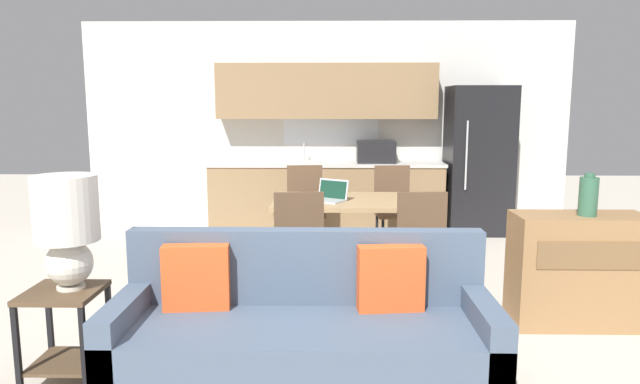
{
  "coord_description": "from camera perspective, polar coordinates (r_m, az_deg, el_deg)",
  "views": [
    {
      "loc": [
        0.05,
        -3.01,
        1.67
      ],
      "look_at": [
        -0.03,
        1.5,
        0.95
      ],
      "focal_mm": 32.0,
      "sensor_mm": 36.0,
      "label": 1
    }
  ],
  "objects": [
    {
      "name": "vase",
      "position": [
        4.56,
        25.26,
        -0.36
      ],
      "size": [
        0.13,
        0.13,
        0.31
      ],
      "color": "#336047",
      "rests_on": "credenza"
    },
    {
      "name": "dining_chair_near_left",
      "position": [
        4.72,
        -2.17,
        -5.01
      ],
      "size": [
        0.46,
        0.46,
        0.96
      ],
      "rotation": [
        0.0,
        0.0,
        3.24
      ],
      "color": "brown",
      "rests_on": "ground_plane"
    },
    {
      "name": "dining_chair_near_right",
      "position": [
        4.79,
        9.76,
        -4.93
      ],
      "size": [
        0.45,
        0.45,
        0.96
      ],
      "rotation": [
        0.0,
        0.0,
        3.21
      ],
      "color": "brown",
      "rests_on": "ground_plane"
    },
    {
      "name": "side_table",
      "position": [
        3.78,
        -24.17,
        -11.69
      ],
      "size": [
        0.42,
        0.42,
        0.57
      ],
      "color": "brown",
      "rests_on": "ground_plane"
    },
    {
      "name": "kitchen_counter",
      "position": [
        7.39,
        0.73,
        2.62
      ],
      "size": [
        3.0,
        0.65,
        2.15
      ],
      "color": "#8E704C",
      "rests_on": "ground_plane"
    },
    {
      "name": "dining_chair_far_left",
      "position": [
        6.39,
        -1.47,
        -1.3
      ],
      "size": [
        0.46,
        0.46,
        0.96
      ],
      "rotation": [
        0.0,
        0.0,
        0.11
      ],
      "color": "brown",
      "rests_on": "ground_plane"
    },
    {
      "name": "dining_chair_far_right",
      "position": [
        6.42,
        7.39,
        -1.33
      ],
      "size": [
        0.46,
        0.46,
        0.96
      ],
      "rotation": [
        0.0,
        0.0,
        0.11
      ],
      "color": "brown",
      "rests_on": "ground_plane"
    },
    {
      "name": "laptop",
      "position": [
        5.43,
        0.97,
        -0.37
      ],
      "size": [
        0.41,
        0.38,
        0.2
      ],
      "rotation": [
        0.0,
        0.0,
        -0.55
      ],
      "color": "#B7BABC",
      "rests_on": "dining_table"
    },
    {
      "name": "wall_back",
      "position": [
        7.65,
        0.66,
        6.67
      ],
      "size": [
        6.4,
        0.07,
        2.7
      ],
      "color": "silver",
      "rests_on": "ground_plane"
    },
    {
      "name": "table_lamp",
      "position": [
        3.64,
        -24.01,
        -2.93
      ],
      "size": [
        0.37,
        0.37,
        0.68
      ],
      "color": "silver",
      "rests_on": "side_table"
    },
    {
      "name": "couch",
      "position": [
        3.49,
        -1.66,
        -13.37
      ],
      "size": [
        2.2,
        0.8,
        0.88
      ],
      "color": "#3D2D1E",
      "rests_on": "ground_plane"
    },
    {
      "name": "credenza",
      "position": [
        4.71,
        24.38,
        -7.12
      ],
      "size": [
        0.97,
        0.42,
        0.85
      ],
      "color": "olive",
      "rests_on": "ground_plane"
    },
    {
      "name": "refrigerator",
      "position": [
        7.53,
        15.54,
        3.08
      ],
      "size": [
        0.78,
        0.7,
        1.86
      ],
      "color": "black",
      "rests_on": "ground_plane"
    },
    {
      "name": "dining_table",
      "position": [
        5.53,
        3.36,
        -1.35
      ],
      "size": [
        1.55,
        0.94,
        0.73
      ],
      "color": "tan",
      "rests_on": "ground_plane"
    }
  ]
}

